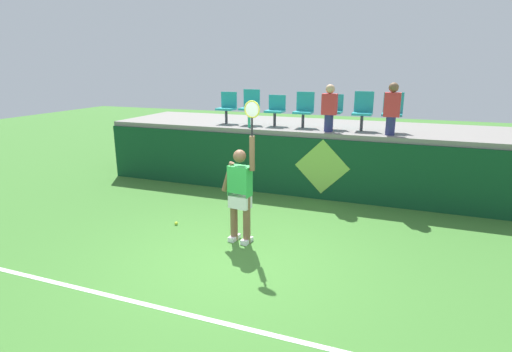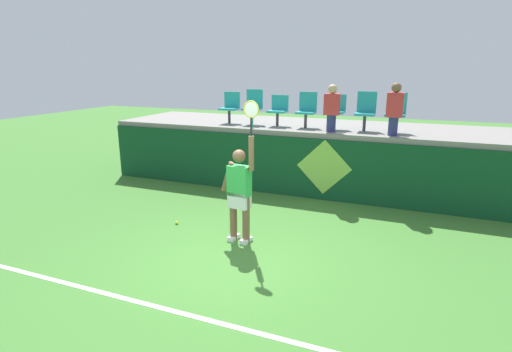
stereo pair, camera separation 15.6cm
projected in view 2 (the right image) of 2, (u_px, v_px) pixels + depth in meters
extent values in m
plane|color=#3D752D|center=(231.00, 260.00, 6.43)|extent=(40.00, 40.00, 0.00)
cube|color=#0F4223|center=(296.00, 167.00, 9.47)|extent=(10.25, 0.20, 1.42)
cube|color=gray|center=(311.00, 127.00, 10.40)|extent=(10.25, 2.65, 0.12)
cube|color=white|center=(179.00, 312.00, 5.05)|extent=(9.23, 0.08, 0.01)
cube|color=white|center=(234.00, 237.00, 7.17)|extent=(0.15, 0.27, 0.08)
cube|color=white|center=(246.00, 240.00, 7.05)|extent=(0.15, 0.27, 0.08)
cylinder|color=brown|center=(233.00, 217.00, 7.07)|extent=(0.13, 0.13, 0.85)
cylinder|color=brown|center=(246.00, 220.00, 6.94)|extent=(0.13, 0.13, 0.85)
cube|color=white|center=(239.00, 200.00, 6.91)|extent=(0.39, 0.27, 0.28)
cube|color=green|center=(239.00, 181.00, 6.82)|extent=(0.41, 0.27, 0.52)
sphere|color=brown|center=(239.00, 156.00, 6.71)|extent=(0.22, 0.22, 0.22)
cylinder|color=brown|center=(227.00, 177.00, 6.93)|extent=(0.27, 0.12, 0.55)
cylinder|color=brown|center=(251.00, 153.00, 6.58)|extent=(0.09, 0.09, 0.58)
cylinder|color=black|center=(251.00, 127.00, 6.46)|extent=(0.03, 0.03, 0.30)
torus|color=gold|center=(251.00, 109.00, 6.39)|extent=(0.28, 0.06, 0.28)
ellipsoid|color=silver|center=(251.00, 109.00, 6.39)|extent=(0.24, 0.05, 0.24)
sphere|color=#D1E533|center=(177.00, 223.00, 7.87)|extent=(0.07, 0.07, 0.07)
cylinder|color=#26B272|center=(252.00, 122.00, 9.83)|extent=(0.07, 0.07, 0.26)
cylinder|color=#38383D|center=(229.00, 117.00, 10.54)|extent=(0.07, 0.07, 0.36)
cube|color=teal|center=(229.00, 109.00, 10.48)|extent=(0.44, 0.42, 0.05)
cube|color=teal|center=(232.00, 100.00, 10.59)|extent=(0.44, 0.04, 0.40)
cylinder|color=#38383D|center=(252.00, 117.00, 10.30)|extent=(0.07, 0.07, 0.38)
cube|color=teal|center=(252.00, 109.00, 10.24)|extent=(0.44, 0.42, 0.05)
cube|color=teal|center=(255.00, 98.00, 10.34)|extent=(0.44, 0.04, 0.46)
cylinder|color=#38383D|center=(277.00, 119.00, 10.05)|extent=(0.07, 0.07, 0.34)
cube|color=teal|center=(277.00, 111.00, 10.00)|extent=(0.44, 0.42, 0.05)
cube|color=teal|center=(280.00, 102.00, 10.12)|extent=(0.44, 0.04, 0.37)
cylinder|color=#38383D|center=(306.00, 121.00, 9.79)|extent=(0.07, 0.07, 0.35)
cube|color=teal|center=(306.00, 113.00, 9.74)|extent=(0.44, 0.42, 0.05)
cube|color=teal|center=(308.00, 101.00, 9.84)|extent=(0.44, 0.04, 0.46)
cylinder|color=#38383D|center=(334.00, 121.00, 9.53)|extent=(0.07, 0.07, 0.39)
cube|color=teal|center=(335.00, 112.00, 9.47)|extent=(0.44, 0.42, 0.05)
cube|color=teal|center=(337.00, 102.00, 9.58)|extent=(0.44, 0.04, 0.38)
cylinder|color=#38383D|center=(364.00, 123.00, 9.28)|extent=(0.07, 0.07, 0.37)
cube|color=teal|center=(365.00, 114.00, 9.22)|extent=(0.44, 0.42, 0.05)
cube|color=teal|center=(367.00, 102.00, 9.32)|extent=(0.44, 0.04, 0.48)
cylinder|color=#38383D|center=(394.00, 124.00, 9.04)|extent=(0.07, 0.07, 0.38)
cube|color=teal|center=(395.00, 115.00, 8.98)|extent=(0.44, 0.42, 0.05)
cube|color=teal|center=(397.00, 103.00, 9.08)|extent=(0.44, 0.04, 0.46)
cylinder|color=navy|center=(331.00, 123.00, 9.17)|extent=(0.20, 0.20, 0.39)
cube|color=red|center=(332.00, 104.00, 9.06)|extent=(0.34, 0.20, 0.47)
sphere|color=#DBAD84|center=(333.00, 89.00, 8.97)|extent=(0.21, 0.21, 0.21)
cylinder|color=navy|center=(393.00, 126.00, 8.68)|extent=(0.20, 0.20, 0.40)
cube|color=red|center=(395.00, 105.00, 8.56)|extent=(0.34, 0.20, 0.52)
sphere|color=brown|center=(397.00, 88.00, 8.46)|extent=(0.21, 0.21, 0.21)
cube|color=#0F4223|center=(322.00, 200.00, 9.31)|extent=(0.90, 0.01, 0.00)
plane|color=#8CC64C|center=(324.00, 167.00, 9.10)|extent=(1.27, 0.00, 1.27)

